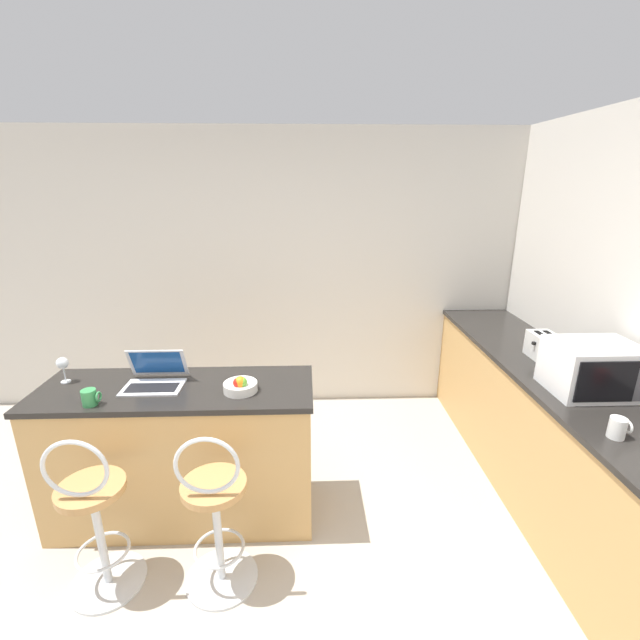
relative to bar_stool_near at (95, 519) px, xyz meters
The scene contains 12 objects.
wall_back 2.43m from the bar_stool_near, 70.39° to the left, with size 12.00×0.06×2.60m.
breakfast_bar 0.63m from the bar_stool_near, 60.04° to the left, with size 1.67×0.59×0.94m.
counter_right 2.84m from the bar_stool_near, 12.70° to the left, with size 0.63×3.01×0.94m.
bar_stool_near is the anchor object (origin of this frame).
bar_stool_far 0.63m from the bar_stool_near, ahead, with size 0.40×0.40×0.98m.
laptop 0.81m from the bar_stool_near, 72.68° to the left, with size 0.35×0.28×0.21m.
microwave 2.89m from the bar_stool_near, ahead, with size 0.47×0.37×0.30m.
toaster 2.98m from the bar_stool_near, 17.43° to the left, with size 0.18×0.30×0.18m.
mug_white 2.68m from the bar_stool_near, ahead, with size 0.10×0.08×0.10m.
wine_glass_tall 0.96m from the bar_stool_near, 121.57° to the left, with size 0.07×0.07×0.16m.
fruit_bowl 1.00m from the bar_stool_near, 32.85° to the left, with size 0.20×0.20×0.11m.
mug_green 0.63m from the bar_stool_near, 105.95° to the left, with size 0.10×0.08×0.09m.
Camera 1 is at (0.35, -1.48, 2.12)m, focal length 24.00 mm.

